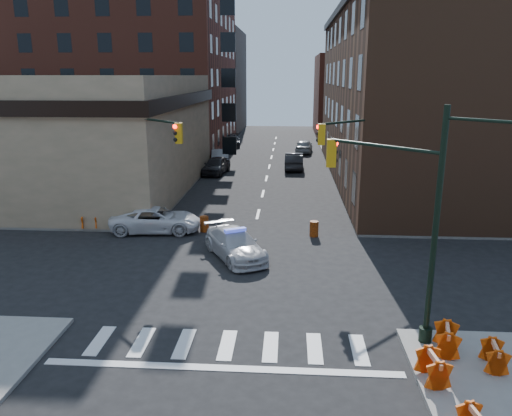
# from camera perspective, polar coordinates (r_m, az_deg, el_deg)

# --- Properties ---
(ground) EXTENTS (140.00, 140.00, 0.00)m
(ground) POSITION_cam_1_polar(r_m,az_deg,el_deg) (23.94, -1.30, -7.18)
(ground) COLOR black
(ground) RESTS_ON ground
(sidewalk_nw) EXTENTS (34.00, 54.50, 0.15)m
(sidewalk_nw) POSITION_cam_1_polar(r_m,az_deg,el_deg) (60.94, -20.54, 5.56)
(sidewalk_nw) COLOR gray
(sidewalk_nw) RESTS_ON ground
(sidewalk_ne) EXTENTS (34.00, 54.50, 0.15)m
(sidewalk_ne) POSITION_cam_1_polar(r_m,az_deg,el_deg) (59.38, 24.59, 4.93)
(sidewalk_ne) COLOR gray
(sidewalk_ne) RESTS_ON ground
(bank_building) EXTENTS (22.00, 22.00, 9.00)m
(bank_building) POSITION_cam_1_polar(r_m,az_deg,el_deg) (43.26, -22.48, 7.84)
(bank_building) COLOR tan
(bank_building) RESTS_ON ground
(apartment_block) EXTENTS (25.00, 25.00, 24.00)m
(apartment_block) POSITION_cam_1_polar(r_m,az_deg,el_deg) (65.46, -15.10, 17.07)
(apartment_block) COLOR maroon
(apartment_block) RESTS_ON ground
(commercial_row_ne) EXTENTS (14.00, 34.00, 14.00)m
(commercial_row_ne) POSITION_cam_1_polar(r_m,az_deg,el_deg) (45.96, 18.06, 11.72)
(commercial_row_ne) COLOR #513120
(commercial_row_ne) RESTS_ON ground
(filler_nw) EXTENTS (20.00, 18.00, 16.00)m
(filler_nw) POSITION_cam_1_polar(r_m,az_deg,el_deg) (86.00, -8.50, 14.11)
(filler_nw) COLOR brown
(filler_nw) RESTS_ON ground
(filler_ne) EXTENTS (16.00, 16.00, 12.00)m
(filler_ne) POSITION_cam_1_polar(r_m,az_deg,el_deg) (81.03, 12.66, 12.46)
(filler_ne) COLOR maroon
(filler_ne) RESTS_ON ground
(signal_pole_se) EXTENTS (5.40, 5.27, 8.00)m
(signal_pole_se) POSITION_cam_1_polar(r_m,az_deg,el_deg) (17.60, 16.90, -0.19)
(signal_pole_se) COLOR black
(signal_pole_se) RESTS_ON sidewalk_se
(signal_pole_nw) EXTENTS (3.58, 3.67, 8.00)m
(signal_pole_nw) POSITION_cam_1_polar(r_m,az_deg,el_deg) (28.91, -12.06, 5.31)
(signal_pole_nw) COLOR black
(signal_pole_nw) RESTS_ON sidewalk_nw
(signal_pole_ne) EXTENTS (3.67, 3.58, 8.00)m
(signal_pole_ne) POSITION_cam_1_polar(r_m,az_deg,el_deg) (28.09, 11.64, 5.06)
(signal_pole_ne) COLOR black
(signal_pole_ne) RESTS_ON sidewalk_ne
(tree_ne_near) EXTENTS (3.00, 3.00, 4.85)m
(tree_ne_near) POSITION_cam_1_polar(r_m,az_deg,el_deg) (48.71, 10.39, 8.19)
(tree_ne_near) COLOR black
(tree_ne_near) RESTS_ON sidewalk_ne
(tree_ne_far) EXTENTS (3.00, 3.00, 4.85)m
(tree_ne_far) POSITION_cam_1_polar(r_m,az_deg,el_deg) (56.62, 9.51, 9.14)
(tree_ne_far) COLOR black
(tree_ne_far) RESTS_ON sidewalk_ne
(police_car) EXTENTS (4.06, 5.22, 1.41)m
(police_car) POSITION_cam_1_polar(r_m,az_deg,el_deg) (25.39, -2.39, -4.16)
(police_car) COLOR #BBBABF
(police_car) RESTS_ON ground
(pickup) EXTENTS (5.48, 2.92, 1.47)m
(pickup) POSITION_cam_1_polar(r_m,az_deg,el_deg) (30.12, -11.36, -1.31)
(pickup) COLOR silver
(pickup) RESTS_ON ground
(parked_car_wnear) EXTENTS (2.52, 4.96, 1.62)m
(parked_car_wnear) POSITION_cam_1_polar(r_m,az_deg,el_deg) (47.17, -4.59, 4.88)
(parked_car_wnear) COLOR black
(parked_car_wnear) RESTS_ON ground
(parked_car_wfar) EXTENTS (2.38, 5.15, 1.63)m
(parked_car_wfar) POSITION_cam_1_polar(r_m,az_deg,el_deg) (51.42, -4.13, 5.73)
(parked_car_wfar) COLOR gray
(parked_car_wfar) RESTS_ON ground
(parked_car_wdeep) EXTENTS (2.69, 5.23, 1.45)m
(parked_car_wdeep) POSITION_cam_1_polar(r_m,az_deg,el_deg) (65.82, -2.76, 7.69)
(parked_car_wdeep) COLOR black
(parked_car_wdeep) RESTS_ON ground
(parked_car_enear) EXTENTS (1.82, 5.02, 1.64)m
(parked_car_enear) POSITION_cam_1_polar(r_m,az_deg,el_deg) (49.49, 4.37, 5.38)
(parked_car_enear) COLOR black
(parked_car_enear) RESTS_ON ground
(parked_car_efar) EXTENTS (2.31, 4.85, 1.60)m
(parked_car_efar) POSITION_cam_1_polar(r_m,az_deg,el_deg) (60.46, 5.50, 7.07)
(parked_car_efar) COLOR #9B9FA3
(parked_car_efar) RESTS_ON ground
(pedestrian_a) EXTENTS (0.62, 0.43, 1.62)m
(pedestrian_a) POSITION_cam_1_polar(r_m,az_deg,el_deg) (31.27, -16.35, -0.59)
(pedestrian_a) COLOR black
(pedestrian_a) RESTS_ON sidewalk_nw
(pedestrian_b) EXTENTS (1.07, 0.96, 1.79)m
(pedestrian_b) POSITION_cam_1_polar(r_m,az_deg,el_deg) (33.94, -20.56, 0.40)
(pedestrian_b) COLOR black
(pedestrian_b) RESTS_ON sidewalk_nw
(pedestrian_c) EXTENTS (1.00, 0.59, 1.59)m
(pedestrian_c) POSITION_cam_1_polar(r_m,az_deg,el_deg) (33.77, -18.60, 0.33)
(pedestrian_c) COLOR #1E212E
(pedestrian_c) RESTS_ON sidewalk_nw
(barrel_road) EXTENTS (0.59, 0.59, 0.90)m
(barrel_road) POSITION_cam_1_polar(r_m,az_deg,el_deg) (28.94, 6.65, -2.37)
(barrel_road) COLOR #E5470A
(barrel_road) RESTS_ON ground
(barrel_bank) EXTENTS (0.65, 0.65, 0.93)m
(barrel_bank) POSITION_cam_1_polar(r_m,az_deg,el_deg) (29.78, -5.92, -1.82)
(barrel_bank) COLOR #E5480A
(barrel_bank) RESTS_ON ground
(barricade_se_a) EXTENTS (0.70, 1.16, 0.82)m
(barricade_se_a) POSITION_cam_1_polar(r_m,az_deg,el_deg) (17.78, 25.58, -15.05)
(barricade_se_a) COLOR #C63F09
(barricade_se_a) RESTS_ON sidewalk_se
(barricade_se_b) EXTENTS (0.87, 1.32, 0.91)m
(barricade_se_b) POSITION_cam_1_polar(r_m,az_deg,el_deg) (18.05, 20.97, -13.89)
(barricade_se_b) COLOR #BF6309
(barricade_se_b) RESTS_ON sidewalk_se
(barricade_se_c) EXTENTS (0.72, 1.24, 0.88)m
(barricade_se_c) POSITION_cam_1_polar(r_m,az_deg,el_deg) (16.43, 19.56, -16.84)
(barricade_se_c) COLOR red
(barricade_se_c) RESTS_ON sidewalk_se
(barricade_nw_a) EXTENTS (1.45, 0.89, 1.02)m
(barricade_nw_a) POSITION_cam_1_polar(r_m,az_deg,el_deg) (32.30, -17.20, -0.73)
(barricade_nw_a) COLOR red
(barricade_nw_a) RESTS_ON sidewalk_nw
(barricade_nw_b) EXTENTS (1.12, 0.64, 0.80)m
(barricade_nw_b) POSITION_cam_1_polar(r_m,az_deg,el_deg) (31.35, -18.41, -1.51)
(barricade_nw_b) COLOR #CD6B09
(barricade_nw_b) RESTS_ON sidewalk_nw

